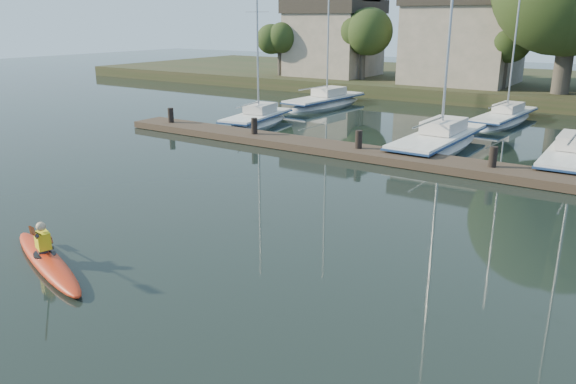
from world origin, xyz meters
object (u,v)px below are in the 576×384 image
Objects in this scene: sailboat_3 at (572,169)px; kayak at (46,258)px; sailboat_6 at (504,124)px; sailboat_0 at (257,126)px; dock at (420,161)px; sailboat_2 at (438,151)px; sailboat_5 at (325,108)px.

kayak is at bearing -117.88° from sailboat_3.
sailboat_3 is 0.95× the size of sailboat_6.
kayak is 21.30m from sailboat_3.
sailboat_0 is (-7.82, 19.32, -0.38)m from kayak.
sailboat_3 is at bearing 35.11° from dock.
sailboat_2 reaches higher than sailboat_3.
sailboat_5 is (-0.42, 8.78, -0.01)m from sailboat_0.
sailboat_5 is at bearing 133.78° from dock.
dock is 3.02× the size of sailboat_0.
sailboat_0 is 17.40m from sailboat_3.
sailboat_5 is 1.09× the size of sailboat_6.
sailboat_2 is at bearing -33.42° from sailboat_5.
kayak is at bearing -76.40° from sailboat_0.
sailboat_6 is (0.28, 13.21, -0.37)m from dock.
sailboat_2 reaches higher than dock.
sailboat_2 is 9.36m from sailboat_6.
kayak is at bearing -69.66° from sailboat_5.
sailboat_0 is 0.84× the size of sailboat_3.
sailboat_2 is (-0.58, 3.89, -0.41)m from dock.
sailboat_0 is (-11.95, 4.13, -0.39)m from dock.
dock is 2.53× the size of sailboat_3.
sailboat_2 is at bearing -9.64° from sailboat_0.
sailboat_6 is at bearing 117.72° from sailboat_3.
sailboat_6 is at bearing 28.15° from sailboat_0.
sailboat_0 reaches higher than kayak.
dock is 3.96m from sailboat_2.
sailboat_0 reaches higher than dock.
sailboat_2 is 1.05× the size of sailboat_5.
sailboat_5 is (-8.25, 28.10, -0.38)m from kayak.
sailboat_5 is (-12.37, 12.91, -0.40)m from dock.
sailboat_0 is 11.37m from sailboat_2.
dock is 13.22m from sailboat_6.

